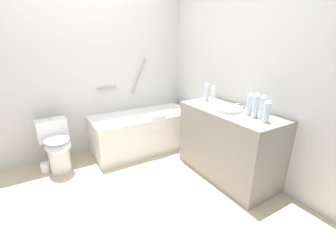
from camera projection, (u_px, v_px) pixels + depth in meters
ground_plane at (128, 194)px, 2.60m from camera, size 4.08×4.08×0.00m
wall_back_tiled at (87, 70)px, 3.26m from camera, size 3.48×0.10×2.48m
wall_right_mirror at (239, 73)px, 2.92m from camera, size 0.10×3.04×2.48m
bathtub at (144, 130)px, 3.59m from camera, size 1.56×0.69×1.37m
toilet at (57, 145)px, 2.97m from camera, size 0.38×0.56×0.68m
vanity_counter at (228, 144)px, 2.84m from camera, size 0.59×1.28×0.87m
sink_basin at (227, 109)px, 2.67m from camera, size 0.34×0.34×0.04m
sink_faucet at (239, 106)px, 2.77m from camera, size 0.12×0.15×0.06m
water_bottle_0 at (267, 112)px, 2.26m from camera, size 0.07×0.07×0.22m
water_bottle_1 at (213, 95)px, 2.95m from camera, size 0.06×0.06×0.22m
water_bottle_2 at (255, 106)px, 2.40m from camera, size 0.07×0.07×0.26m
water_bottle_3 at (206, 92)px, 3.08m from camera, size 0.07×0.07×0.24m
water_bottle_4 at (250, 105)px, 2.48m from camera, size 0.06×0.06×0.24m
water_bottle_5 at (262, 108)px, 2.34m from camera, size 0.06×0.06×0.25m
drinking_glass_0 at (214, 102)px, 2.89m from camera, size 0.07×0.07×0.08m
toilet_paper_roll at (46, 168)px, 3.00m from camera, size 0.11×0.11×0.14m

